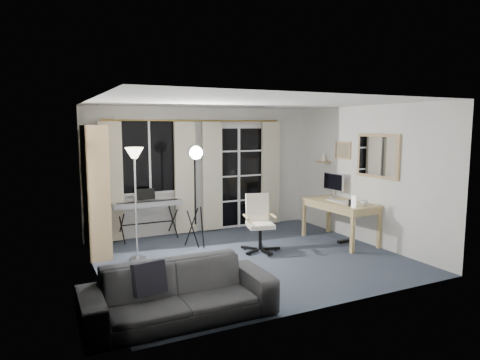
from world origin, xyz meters
The scene contains 17 objects.
floor centered at (0.00, 0.00, -0.01)m, with size 4.50×4.00×0.02m, color #363F4F.
window centered at (-1.05, 1.97, 1.50)m, with size 1.20×0.08×1.40m.
french_door centered at (0.75, 1.97, 1.03)m, with size 1.32×0.09×2.11m.
curtains centered at (-0.14, 1.88, 1.09)m, with size 3.60×0.07×2.13m.
bookshelf centered at (-2.13, 1.28, 0.98)m, with size 0.35×0.97×2.06m.
torchiere_lamp centered at (-1.59, 0.70, 1.39)m, with size 0.36×0.36×1.73m.
keyboard_piano centered at (-1.17, 1.70, 0.66)m, with size 1.21×0.59×0.88m.
studio_light centered at (-0.55, 0.90, 1.42)m, with size 0.35×0.36×1.77m.
office_chair centered at (0.34, 0.34, 0.55)m, with size 0.65×0.65×0.94m.
desk centered at (1.88, 0.16, 0.64)m, with size 0.75×1.39×0.73m.
monitor centered at (2.08, 0.61, 1.00)m, with size 0.18×0.52×0.45m.
desk_clutter centered at (1.82, -0.07, 0.57)m, with size 0.41×0.83×0.92m.
mug centered at (1.98, -0.34, 0.78)m, with size 0.12×0.09×0.12m, color silver.
wall_mirror centered at (2.22, -0.35, 1.55)m, with size 0.04×0.94×0.74m.
framed_print centered at (2.23, 0.55, 1.60)m, with size 0.03×0.42×0.32m.
wall_shelf centered at (2.16, 1.05, 1.41)m, with size 0.16×0.30×0.18m.
sofa centered at (-1.65, -1.55, 0.40)m, with size 2.02×0.60×0.79m.
Camera 1 is at (-2.98, -5.74, 2.05)m, focal length 32.00 mm.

